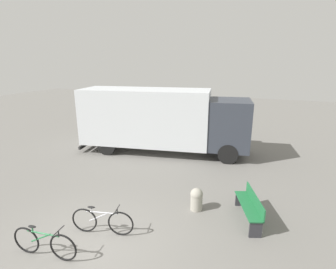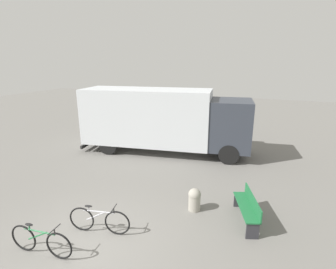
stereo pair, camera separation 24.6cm
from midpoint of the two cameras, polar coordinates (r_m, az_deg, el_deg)
name	(u,v)px [view 2 (the right image)]	position (r m, az deg, el deg)	size (l,w,h in m)	color
ground_plane	(87,244)	(7.65, -16.25, -21.84)	(60.00, 60.00, 0.00)	slate
delivery_truck	(163,118)	(13.24, -0.66, 3.54)	(8.67, 3.63, 3.22)	silver
park_bench	(248,207)	(8.30, 17.88, -14.73)	(0.97, 1.74, 0.84)	#1E6638
bicycle_near	(41,241)	(7.46, -25.06, -20.26)	(1.75, 0.44, 0.81)	black
bicycle_middle	(99,220)	(7.75, -13.84, -17.66)	(1.72, 0.53, 0.81)	black
bollard_near_bench	(194,199)	(8.56, 6.63, -13.73)	(0.40, 0.40, 0.74)	#9E998C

